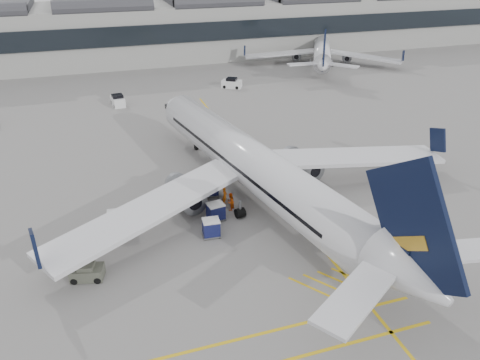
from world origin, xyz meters
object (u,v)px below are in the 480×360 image
object	(u,v)px
ramp_agent_a	(225,196)
ramp_agent_b	(230,202)
pushback_tug	(87,272)
airliner_main	(256,167)
belt_loader	(239,170)
baggage_cart_a	(216,211)

from	to	relation	value
ramp_agent_a	ramp_agent_b	size ratio (longest dim) A/B	1.06
ramp_agent_a	pushback_tug	distance (m)	14.90
ramp_agent_a	ramp_agent_b	bearing A→B (deg)	-138.47
airliner_main	ramp_agent_b	distance (m)	4.05
belt_loader	pushback_tug	size ratio (longest dim) A/B	1.80
ramp_agent_a	ramp_agent_b	distance (m)	1.19
belt_loader	ramp_agent_b	distance (m)	7.34
airliner_main	ramp_agent_b	bearing A→B (deg)	-171.05
belt_loader	ramp_agent_b	size ratio (longest dim) A/B	2.75
ramp_agent_b	pushback_tug	distance (m)	14.55
baggage_cart_a	ramp_agent_b	bearing A→B (deg)	28.12
belt_loader	airliner_main	bearing A→B (deg)	-92.10
airliner_main	baggage_cart_a	world-z (taller)	airliner_main
ramp_agent_b	pushback_tug	xyz separation A→B (m)	(-13.12, -6.28, -0.28)
belt_loader	baggage_cart_a	size ratio (longest dim) A/B	2.77
baggage_cart_a	ramp_agent_a	size ratio (longest dim) A/B	0.94
airliner_main	ramp_agent_b	size ratio (longest dim) A/B	25.79
airliner_main	baggage_cart_a	bearing A→B (deg)	-164.28
baggage_cart_a	ramp_agent_b	xyz separation A→B (m)	(1.78, 1.30, -0.01)
baggage_cart_a	pushback_tug	xyz separation A→B (m)	(-11.34, -4.99, -0.29)
baggage_cart_a	ramp_agent_b	world-z (taller)	ramp_agent_b
airliner_main	ramp_agent_a	xyz separation A→B (m)	(-3.08, 0.13, -2.62)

